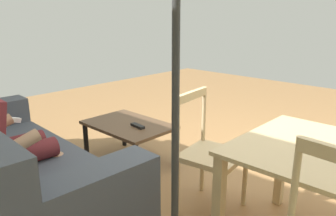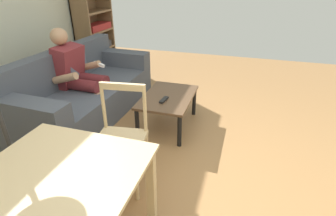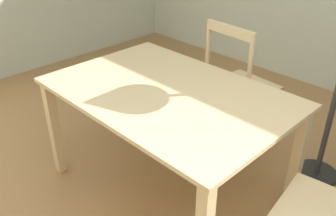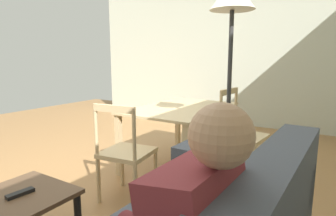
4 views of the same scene
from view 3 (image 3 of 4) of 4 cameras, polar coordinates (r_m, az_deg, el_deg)
dining_table at (r=2.15m, az=0.00°, el=0.48°), size 1.40×0.94×0.72m
dining_chair_near_wall at (r=2.74m, az=11.08°, el=3.08°), size 0.46×0.46×0.97m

